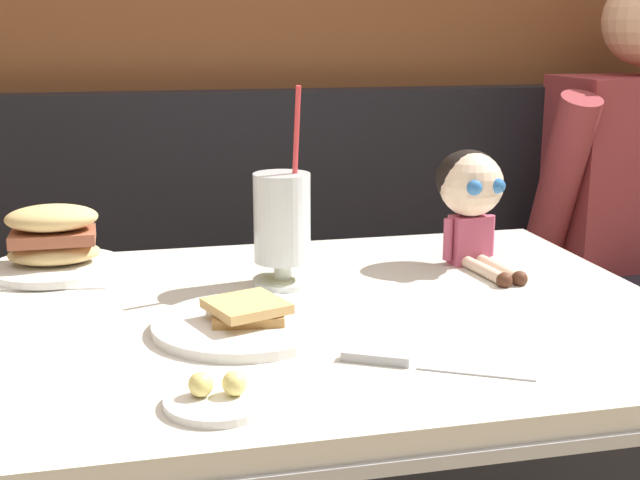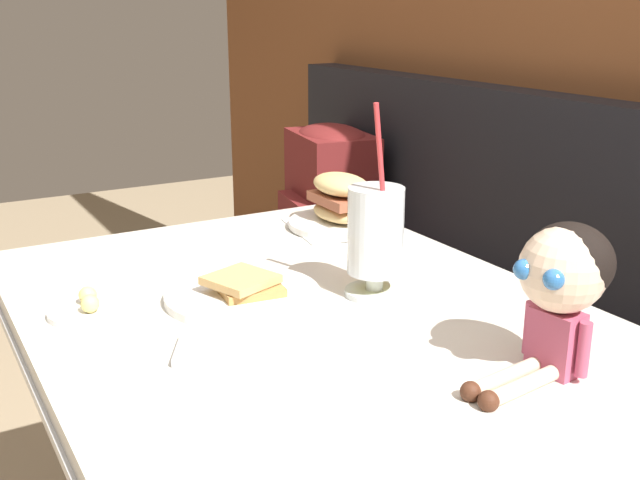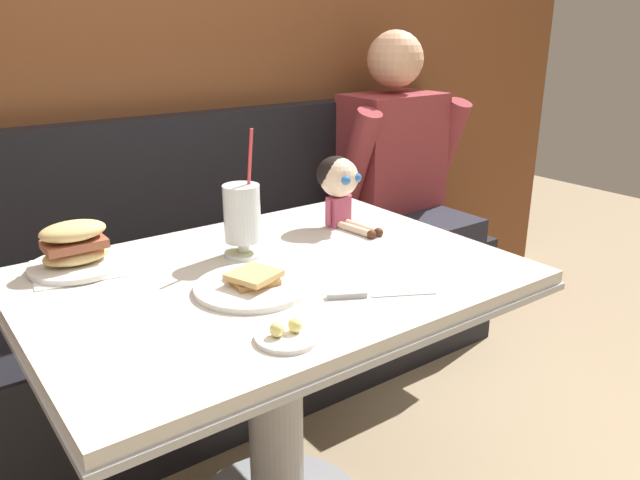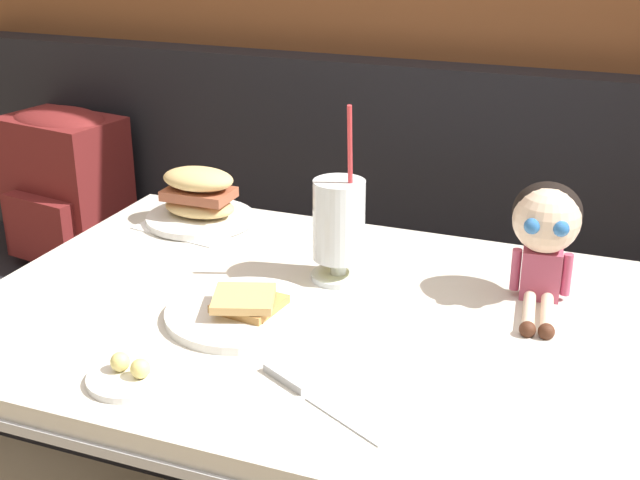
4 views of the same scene
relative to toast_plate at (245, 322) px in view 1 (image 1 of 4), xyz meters
name	(u,v)px [view 1 (image 1 of 4)]	position (x,y,z in m)	size (l,w,h in m)	color
wood_panel_wall	(221,0)	(0.09, 0.93, 0.45)	(4.40, 0.08, 2.40)	brown
booth_bench	(244,396)	(0.09, 0.69, -0.42)	(2.60, 0.48, 1.00)	black
diner_table	(300,434)	(0.09, 0.06, -0.21)	(1.11, 0.81, 0.74)	silver
toast_plate	(245,322)	(0.00, 0.00, 0.00)	(0.25, 0.25, 0.04)	white
milkshake_glass	(284,223)	(0.09, 0.19, 0.09)	(0.10, 0.10, 0.32)	silver
sandwich_plate	(54,246)	(-0.27, 0.35, 0.03)	(0.23, 0.23, 0.12)	white
butter_saucer	(218,397)	(-0.06, -0.23, 0.00)	(0.12, 0.12, 0.04)	white
butter_knife	(403,362)	(0.17, -0.17, -0.01)	(0.22, 0.13, 0.01)	silver
seated_doll	(471,191)	(0.43, 0.24, 0.12)	(0.12, 0.22, 0.20)	#B74C6B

